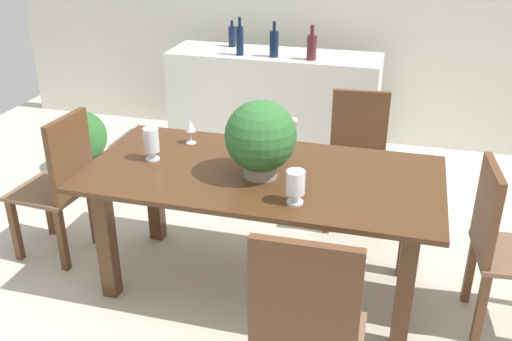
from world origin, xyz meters
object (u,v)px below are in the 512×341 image
Objects in this scene: wine_bottle_green at (274,43)px; wine_bottle_dark at (312,46)px; flower_centerpiece at (261,138)px; crystal_vase_left at (256,136)px; wine_bottle_tall at (240,40)px; kitchen_counter at (273,106)px; chair_foot_end at (503,242)px; wine_glass at (190,127)px; dining_table at (262,191)px; crystal_vase_right at (151,141)px; wine_bottle_clear at (232,36)px; potted_plant_floor at (84,141)px; crystal_vase_center_near at (295,184)px; chair_far_right at (357,151)px; chair_head_end at (61,181)px; chair_near_right at (306,330)px.

wine_bottle_dark is (0.32, -0.01, -0.00)m from wine_bottle_green.
wine_bottle_green is at bearing 101.60° from flower_centerpiece.
crystal_vase_left is 1.63m from wine_bottle_tall.
kitchen_counter is at bearing 28.28° from wine_bottle_tall.
wine_glass is at bearing 75.40° from chair_foot_end.
crystal_vase_right is at bearing -179.11° from dining_table.
kitchen_counter is (-1.70, 1.92, -0.05)m from chair_foot_end.
wine_bottle_green is 1.04× the size of wine_bottle_dark.
chair_foot_end is at bearing 1.86° from flower_centerpiece.
wine_bottle_tall is (-1.96, 1.78, 0.55)m from chair_foot_end.
wine_bottle_clear is 0.82× the size of wine_bottle_dark.
flower_centerpiece is at bearing -33.29° from potted_plant_floor.
wine_bottle_clear reaches higher than crystal_vase_center_near.
dining_table is at bearing -118.96° from chair_far_right.
wine_bottle_green is at bearing 177.63° from wine_bottle_dark.
crystal_vase_right is 1.90m from wine_bottle_dark.
chair_head_end is at bearing -155.32° from chair_far_right.
chair_foot_end is at bearing -48.52° from kitchen_counter.
wine_bottle_tall reaches higher than chair_foot_end.
potted_plant_floor is (-1.50, -0.61, -0.79)m from wine_bottle_green.
crystal_vase_right is 0.69× the size of wine_bottle_dark.
wine_bottle_dark is 0.53× the size of potted_plant_floor.
chair_near_right is 0.57× the size of kitchen_counter.
dining_table is 1.09m from chair_far_right.
crystal_vase_left reaches higher than dining_table.
wine_bottle_dark reaches higher than wine_bottle_clear.
crystal_vase_right reaches higher than dining_table.
potted_plant_floor is at bearing -153.54° from kitchen_counter.
crystal_vase_center_near is (0.25, -0.31, 0.23)m from dining_table.
chair_far_right is 1.07m from wine_bottle_dark.
chair_foot_end reaches higher than wine_glass.
crystal_vase_center_near is at bearing -50.90° from dining_table.
crystal_vase_right reaches higher than wine_glass.
chair_near_right is 3.26× the size of wine_bottle_tall.
chair_foot_end is 0.52× the size of kitchen_counter.
chair_head_end is 6.27× the size of wine_glass.
wine_bottle_clear reaches higher than dining_table.
kitchen_counter is (-0.84, 0.92, -0.04)m from chair_far_right.
crystal_vase_center_near is at bearing 83.23° from chair_head_end.
dining_table is 6.26× the size of wine_bottle_tall.
crystal_vase_center_near is at bearing -37.19° from wine_glass.
kitchen_counter is (-0.85, 2.92, -0.09)m from chair_near_right.
kitchen_counter is at bearing 85.43° from wine_glass.
wine_bottle_dark is (0.05, 1.52, 0.20)m from crystal_vase_left.
flower_centerpiece is 1.88m from wine_bottle_green.
wine_bottle_clear is (-0.28, 1.77, 0.17)m from wine_glass.
wine_bottle_tall is at bearing 110.05° from flower_centerpiece.
chair_near_right is 6.00× the size of crystal_vase_left.
potted_plant_floor is at bearing -140.53° from wine_bottle_clear.
flower_centerpiece is 0.24× the size of kitchen_counter.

